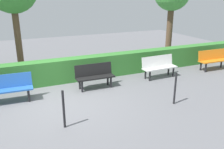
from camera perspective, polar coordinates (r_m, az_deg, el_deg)
name	(u,v)px	position (r m, az deg, el deg)	size (l,w,h in m)	color
ground_plane	(64,101)	(7.77, -11.32, -6.17)	(23.85, 23.85, 0.00)	slate
bench_orange	(213,59)	(11.54, 22.89, 3.46)	(1.49, 0.50, 0.86)	orange
bench_white	(159,66)	(9.77, 11.04, 2.05)	(1.46, 0.51, 0.86)	white
bench_black	(95,75)	(8.53, -4.15, -0.11)	(1.37, 0.47, 0.86)	black
bench_blue	(5,88)	(8.06, -24.05, -2.84)	(1.63, 0.52, 0.86)	blue
hedge_row	(84,68)	(9.47, -6.60, 1.53)	(19.85, 0.53, 0.89)	#387F33
railing_post_mid	(175,89)	(7.49, 14.72, -3.24)	(0.06, 0.06, 1.00)	black
railing_post_far	(64,109)	(6.11, -11.37, -8.08)	(0.06, 0.06, 1.00)	black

